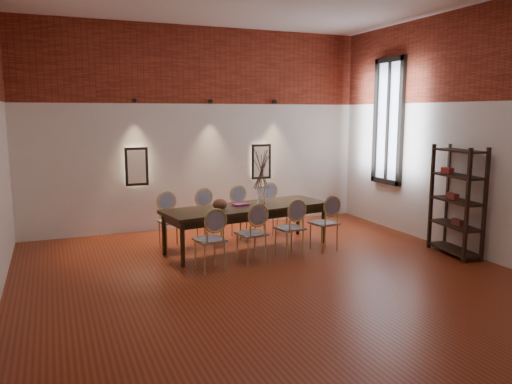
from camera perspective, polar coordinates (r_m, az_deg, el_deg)
name	(u,v)px	position (r m, az deg, el deg)	size (l,w,h in m)	color
floor	(271,277)	(7.25, 1.70, -9.74)	(7.00, 7.00, 0.02)	maroon
wall_back	(200,129)	(10.21, -6.47, 7.18)	(7.00, 0.10, 4.00)	silver
wall_front	(474,158)	(3.92, 23.62, 3.58)	(7.00, 0.10, 4.00)	silver
wall_right	(469,133)	(8.93, 23.19, 6.25)	(0.10, 7.00, 4.00)	silver
brick_band_back	(199,65)	(10.18, -6.49, 14.22)	(7.00, 0.02, 1.50)	maroon
brick_band_right	(471,54)	(8.92, 23.37, 14.29)	(0.02, 7.00, 1.50)	maroon
niche_left	(136,166)	(9.88, -13.51, 2.85)	(0.36, 0.06, 0.66)	#FFEAC6
niche_right	(261,162)	(10.59, 0.54, 3.50)	(0.36, 0.06, 0.66)	#FFEAC6
spot_fixture_left	(134,101)	(9.80, -13.76, 10.12)	(0.08, 0.08, 0.10)	black
spot_fixture_mid	(211,101)	(10.14, -5.22, 10.29)	(0.08, 0.08, 0.10)	black
spot_fixture_right	(274,102)	(10.64, 2.12, 10.26)	(0.08, 0.08, 0.10)	black
window_glass	(389,122)	(10.37, 14.94, 7.79)	(0.02, 0.78, 2.38)	silver
window_frame	(388,122)	(10.36, 14.85, 7.79)	(0.08, 0.90, 2.50)	black
window_mullion	(388,122)	(10.36, 14.85, 7.79)	(0.06, 0.06, 2.40)	black
dining_table	(247,227)	(8.59, -1.02, -4.06)	(2.88, 0.93, 0.75)	black
chair_near_a	(210,240)	(7.43, -5.32, -5.43)	(0.44, 0.44, 0.94)	tan
chair_near_b	(251,233)	(7.76, -0.52, -4.76)	(0.44, 0.44, 0.94)	tan
chair_near_c	(289,228)	(8.15, 3.84, -4.11)	(0.44, 0.44, 0.94)	tan
chair_near_d	(324,223)	(8.58, 7.78, -3.51)	(0.44, 0.44, 0.94)	tan
chair_far_a	(171,221)	(8.75, -9.64, -3.30)	(0.44, 0.44, 0.94)	tan
chair_far_b	(209,217)	(9.04, -5.39, -2.82)	(0.44, 0.44, 0.94)	tan
chair_far_c	(244,213)	(9.37, -1.43, -2.36)	(0.44, 0.44, 0.94)	tan
chair_far_d	(275,209)	(9.75, 2.24, -1.92)	(0.44, 0.44, 0.94)	tan
vase	(261,196)	(8.63, 0.61, -0.44)	(0.14, 0.14, 0.30)	silver
dried_branches	(261,170)	(8.57, 0.61, 2.53)	(0.50, 0.50, 0.70)	#453226
bowl	(220,204)	(8.19, -4.14, -1.41)	(0.24, 0.24, 0.18)	brown
book	(241,204)	(8.57, -1.76, -1.43)	(0.26, 0.18, 0.03)	#9B2C85
shelving_rack	(457,201)	(8.78, 21.97, -0.94)	(0.38, 1.00, 1.80)	black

